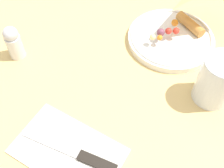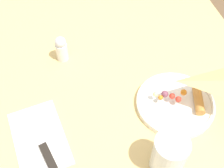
{
  "view_description": "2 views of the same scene",
  "coord_description": "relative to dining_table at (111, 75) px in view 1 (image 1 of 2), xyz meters",
  "views": [
    {
      "loc": [
        -0.32,
        0.36,
        1.27
      ],
      "look_at": [
        -0.09,
        0.1,
        0.81
      ],
      "focal_mm": 45.0,
      "sensor_mm": 36.0,
      "label": 1
    },
    {
      "loc": [
        -0.49,
        0.14,
        1.41
      ],
      "look_at": [
        -0.04,
        0.05,
        0.84
      ],
      "focal_mm": 45.0,
      "sensor_mm": 36.0,
      "label": 2
    }
  ],
  "objects": [
    {
      "name": "ground_plane",
      "position": [
        0.0,
        0.0,
        -0.67
      ],
      "size": [
        6.0,
        6.0,
        0.0
      ],
      "primitive_type": "plane",
      "color": "brown"
    },
    {
      "name": "butter_knife",
      "position": [
        -0.13,
        0.25,
        0.11
      ],
      "size": [
        0.19,
        0.08,
        0.01
      ],
      "rotation": [
        0.0,
        0.0,
        0.32
      ],
      "color": "black",
      "rests_on": "napkin_folded"
    },
    {
      "name": "napkin_folded",
      "position": [
        -0.12,
        0.25,
        0.11
      ],
      "size": [
        0.22,
        0.16,
        0.0
      ],
      "rotation": [
        0.0,
        0.0,
        0.2
      ],
      "color": "white",
      "rests_on": "dining_table"
    },
    {
      "name": "plate_pizza",
      "position": [
        -0.09,
        -0.11,
        0.12
      ],
      "size": [
        0.21,
        0.21,
        0.05
      ],
      "color": "white",
      "rests_on": "dining_table"
    },
    {
      "name": "salt_shaker",
      "position": [
        0.15,
        0.17,
        0.15
      ],
      "size": [
        0.04,
        0.04,
        0.09
      ],
      "color": "silver",
      "rests_on": "dining_table"
    },
    {
      "name": "dining_table",
      "position": [
        0.0,
        0.0,
        0.0
      ],
      "size": [
        1.19,
        0.84,
        0.77
      ],
      "color": "#DBB770",
      "rests_on": "ground_plane"
    },
    {
      "name": "milk_glass",
      "position": [
        -0.25,
        -0.04,
        0.16
      ],
      "size": [
        0.08,
        0.08,
        0.11
      ],
      "color": "white",
      "rests_on": "dining_table"
    }
  ]
}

